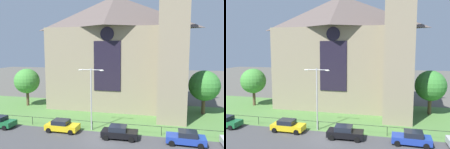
# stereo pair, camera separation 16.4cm
# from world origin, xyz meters

# --- Properties ---
(ground) EXTENTS (160.00, 160.00, 0.00)m
(ground) POSITION_xyz_m (0.00, 10.00, 0.00)
(ground) COLOR #56544C
(road_asphalt) EXTENTS (120.00, 8.00, 0.01)m
(road_asphalt) POSITION_xyz_m (0.00, -2.00, 0.00)
(road_asphalt) COLOR #424244
(road_asphalt) RESTS_ON ground
(grass_verge) EXTENTS (120.00, 20.00, 0.01)m
(grass_verge) POSITION_xyz_m (0.00, 8.00, 0.00)
(grass_verge) COLOR #517F3D
(grass_verge) RESTS_ON ground
(church_building) EXTENTS (23.20, 16.20, 26.00)m
(church_building) POSITION_xyz_m (-1.41, 15.68, 10.27)
(church_building) COLOR gray
(church_building) RESTS_ON ground
(iron_railing) EXTENTS (34.91, 0.07, 1.13)m
(iron_railing) POSITION_xyz_m (-2.19, 2.50, 0.98)
(iron_railing) COLOR black
(iron_railing) RESTS_ON ground
(tree_right_far) EXTENTS (4.86, 4.86, 7.06)m
(tree_right_far) POSITION_xyz_m (13.01, 13.28, 4.61)
(tree_right_far) COLOR brown
(tree_right_far) RESTS_ON ground
(tree_left_far) EXTENTS (4.52, 4.52, 6.85)m
(tree_left_far) POSITION_xyz_m (-17.80, 11.82, 4.57)
(tree_left_far) COLOR brown
(tree_left_far) RESTS_ON ground
(streetlamp_near) EXTENTS (3.37, 0.26, 8.04)m
(streetlamp_near) POSITION_xyz_m (-2.31, 2.40, 5.13)
(streetlamp_near) COLOR #B2B2B7
(streetlamp_near) RESTS_ON ground
(parked_car_yellow) EXTENTS (4.21, 2.05, 1.51)m
(parked_car_yellow) POSITION_xyz_m (-5.80, 1.09, 0.74)
(parked_car_yellow) COLOR gold
(parked_car_yellow) RESTS_ON ground
(parked_car_black) EXTENTS (4.25, 2.12, 1.51)m
(parked_car_black) POSITION_xyz_m (1.72, 0.51, 0.74)
(parked_car_black) COLOR black
(parked_car_black) RESTS_ON ground
(parked_car_blue) EXTENTS (4.25, 2.13, 1.51)m
(parked_car_blue) POSITION_xyz_m (9.18, 0.53, 0.74)
(parked_car_blue) COLOR #1E3899
(parked_car_blue) RESTS_ON ground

